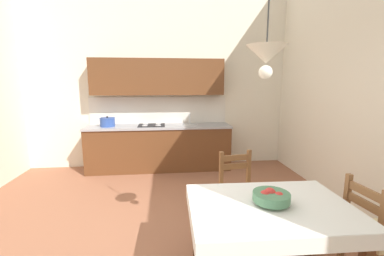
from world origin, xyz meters
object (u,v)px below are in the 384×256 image
dining_chair_kitchen_side (239,194)px  fruit_bowl (271,197)px  dining_table (269,219)px  dining_chair_window_side (374,234)px  kitchen_cabinetry (159,127)px  pendant_lamp (266,55)px

dining_chair_kitchen_side → fruit_bowl: bearing=-90.4°
dining_chair_kitchen_side → fruit_bowl: 0.95m
dining_table → fruit_bowl: 0.19m
dining_chair_window_side → dining_chair_kitchen_side: 1.30m
kitchen_cabinetry → dining_chair_window_side: (1.91, -3.26, -0.41)m
fruit_bowl → kitchen_cabinetry: bearing=106.9°
dining_chair_kitchen_side → dining_table: bearing=-90.9°
kitchen_cabinetry → dining_chair_kitchen_side: size_ratio=3.06×
kitchen_cabinetry → dining_chair_kitchen_side: kitchen_cabinetry is taller
dining_table → fruit_bowl: fruit_bowl is taller
dining_table → dining_chair_kitchen_side: (0.01, 0.89, -0.18)m
dining_chair_window_side → dining_chair_kitchen_side: same height
kitchen_cabinetry → dining_table: (0.97, -3.23, -0.23)m
fruit_bowl → pendant_lamp: bearing=112.1°
dining_chair_window_side → dining_chair_kitchen_side: (-0.92, 0.92, 0.00)m
fruit_bowl → dining_chair_kitchen_side: bearing=89.6°
dining_chair_window_side → fruit_bowl: dining_chair_window_side is taller
dining_chair_window_side → dining_chair_kitchen_side: bearing=135.1°
kitchen_cabinetry → fruit_bowl: bearing=-73.1°
dining_chair_window_side → pendant_lamp: (-0.98, 0.16, 1.50)m
kitchen_cabinetry → dining_chair_window_side: kitchen_cabinetry is taller
dining_chair_window_side → fruit_bowl: (-0.93, 0.04, 0.37)m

